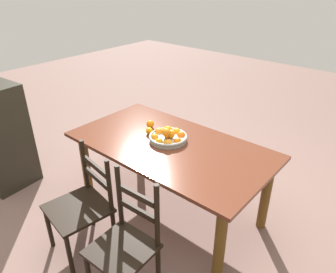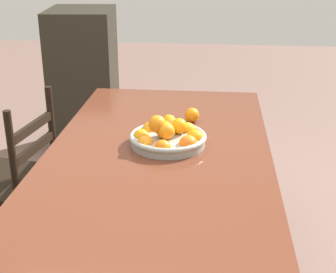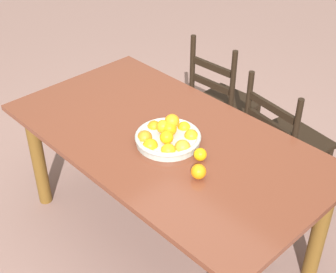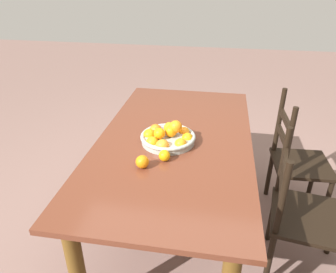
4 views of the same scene
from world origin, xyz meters
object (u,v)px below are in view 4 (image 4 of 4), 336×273
dining_table (175,154)px  chair_near_window (296,163)px  chair_by_cabinet (303,216)px  fruit_bowl (168,137)px  orange_loose_1 (142,162)px  orange_loose_0 (164,156)px

dining_table → chair_near_window: bearing=111.2°
dining_table → chair_near_window: chair_near_window is taller
chair_by_cabinet → fruit_bowl: bearing=86.6°
chair_by_cabinet → orange_loose_1: size_ratio=12.19×
fruit_bowl → dining_table: bearing=146.6°
chair_by_cabinet → orange_loose_0: bearing=101.0°
orange_loose_1 → dining_table: bearing=160.6°
chair_by_cabinet → fruit_bowl: size_ratio=2.58×
chair_near_window → orange_loose_1: (0.69, -0.98, 0.34)m
orange_loose_0 → dining_table: bearing=175.9°
chair_by_cabinet → orange_loose_0: 0.89m
dining_table → fruit_bowl: size_ratio=5.19×
dining_table → orange_loose_0: bearing=-4.1°
chair_by_cabinet → orange_loose_0: (0.03, -0.82, 0.35)m
dining_table → chair_by_cabinet: 0.86m
dining_table → fruit_bowl: fruit_bowl is taller
chair_near_window → orange_loose_0: size_ratio=14.54×
dining_table → orange_loose_1: (0.36, -0.13, 0.15)m
orange_loose_0 → chair_by_cabinet: bearing=92.1°
fruit_bowl → orange_loose_0: fruit_bowl is taller
fruit_bowl → chair_near_window: bearing=113.4°
chair_near_window → chair_by_cabinet: bearing=171.8°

